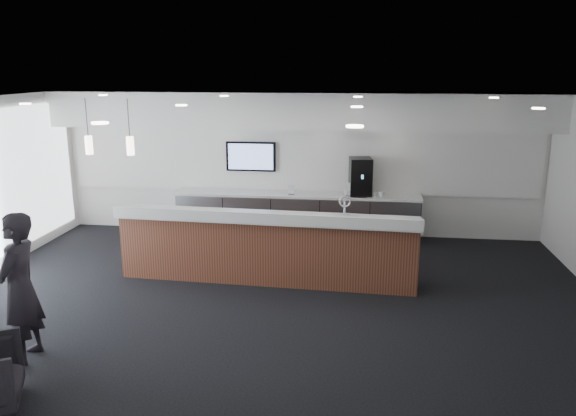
# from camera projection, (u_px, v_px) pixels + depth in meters

# --- Properties ---
(ground) EXTENTS (10.00, 10.00, 0.00)m
(ground) POSITION_uv_depth(u_px,v_px,m) (269.00, 309.00, 8.30)
(ground) COLOR black
(ground) RESTS_ON ground
(ceiling) EXTENTS (10.00, 8.00, 0.02)m
(ceiling) POSITION_uv_depth(u_px,v_px,m) (267.00, 104.00, 7.56)
(ceiling) COLOR black
(ceiling) RESTS_ON back_wall
(back_wall) EXTENTS (10.00, 0.02, 3.00)m
(back_wall) POSITION_uv_depth(u_px,v_px,m) (299.00, 164.00, 11.77)
(back_wall) COLOR white
(back_wall) RESTS_ON ground
(soffit_bulkhead) EXTENTS (10.00, 0.90, 0.70)m
(soffit_bulkhead) POSITION_uv_depth(u_px,v_px,m) (297.00, 110.00, 11.06)
(soffit_bulkhead) COLOR white
(soffit_bulkhead) RESTS_ON back_wall
(alcove_panel) EXTENTS (9.80, 0.06, 1.40)m
(alcove_panel) POSITION_uv_depth(u_px,v_px,m) (299.00, 159.00, 11.72)
(alcove_panel) COLOR white
(alcove_panel) RESTS_ON back_wall
(back_credenza) EXTENTS (5.06, 0.66, 0.95)m
(back_credenza) POSITION_uv_depth(u_px,v_px,m) (297.00, 215.00, 11.68)
(back_credenza) COLOR gray
(back_credenza) RESTS_ON ground
(wall_tv) EXTENTS (1.05, 0.08, 0.62)m
(wall_tv) POSITION_uv_depth(u_px,v_px,m) (251.00, 157.00, 11.77)
(wall_tv) COLOR black
(wall_tv) RESTS_ON back_wall
(pendant_left) EXTENTS (0.12, 0.12, 0.30)m
(pendant_left) POSITION_uv_depth(u_px,v_px,m) (125.00, 148.00, 8.81)
(pendant_left) COLOR beige
(pendant_left) RESTS_ON ceiling
(pendant_right) EXTENTS (0.12, 0.12, 0.30)m
(pendant_right) POSITION_uv_depth(u_px,v_px,m) (83.00, 147.00, 8.89)
(pendant_right) COLOR beige
(pendant_right) RESTS_ON ceiling
(ceiling_can_lights) EXTENTS (7.00, 5.00, 0.02)m
(ceiling_can_lights) POSITION_uv_depth(u_px,v_px,m) (267.00, 106.00, 7.57)
(ceiling_can_lights) COLOR white
(ceiling_can_lights) RESTS_ON ceiling
(service_counter) EXTENTS (5.01, 1.06, 1.49)m
(service_counter) POSITION_uv_depth(u_px,v_px,m) (267.00, 247.00, 9.32)
(service_counter) COLOR #4B2419
(service_counter) RESTS_ON ground
(coffee_machine) EXTENTS (0.49, 0.59, 0.76)m
(coffee_machine) POSITION_uv_depth(u_px,v_px,m) (360.00, 177.00, 11.33)
(coffee_machine) COLOR black
(coffee_machine) RESTS_ON back_credenza
(info_sign_left) EXTENTS (0.15, 0.03, 0.20)m
(info_sign_left) POSITION_uv_depth(u_px,v_px,m) (291.00, 190.00, 11.43)
(info_sign_left) COLOR silver
(info_sign_left) RESTS_ON back_credenza
(info_sign_right) EXTENTS (0.20, 0.06, 0.27)m
(info_sign_right) POSITION_uv_depth(u_px,v_px,m) (350.00, 189.00, 11.27)
(info_sign_right) COLOR silver
(info_sign_right) RESTS_ON back_credenza
(lounge_guest) EXTENTS (0.49, 0.70, 1.85)m
(lounge_guest) POSITION_uv_depth(u_px,v_px,m) (20.00, 288.00, 6.68)
(lounge_guest) COLOR black
(lounge_guest) RESTS_ON ground
(cup_0) EXTENTS (0.11, 0.11, 0.10)m
(cup_0) POSITION_uv_depth(u_px,v_px,m) (381.00, 194.00, 11.24)
(cup_0) COLOR white
(cup_0) RESTS_ON back_credenza
(cup_1) EXTENTS (0.16, 0.16, 0.10)m
(cup_1) POSITION_uv_depth(u_px,v_px,m) (374.00, 194.00, 11.26)
(cup_1) COLOR white
(cup_1) RESTS_ON back_credenza
(cup_2) EXTENTS (0.14, 0.14, 0.10)m
(cup_2) POSITION_uv_depth(u_px,v_px,m) (367.00, 194.00, 11.27)
(cup_2) COLOR white
(cup_2) RESTS_ON back_credenza
(cup_3) EXTENTS (0.14, 0.14, 0.10)m
(cup_3) POSITION_uv_depth(u_px,v_px,m) (360.00, 193.00, 11.29)
(cup_3) COLOR white
(cup_3) RESTS_ON back_credenza
(cup_4) EXTENTS (0.15, 0.15, 0.10)m
(cup_4) POSITION_uv_depth(u_px,v_px,m) (353.00, 193.00, 11.31)
(cup_4) COLOR white
(cup_4) RESTS_ON back_credenza
(cup_5) EXTENTS (0.12, 0.12, 0.10)m
(cup_5) POSITION_uv_depth(u_px,v_px,m) (346.00, 193.00, 11.33)
(cup_5) COLOR white
(cup_5) RESTS_ON back_credenza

